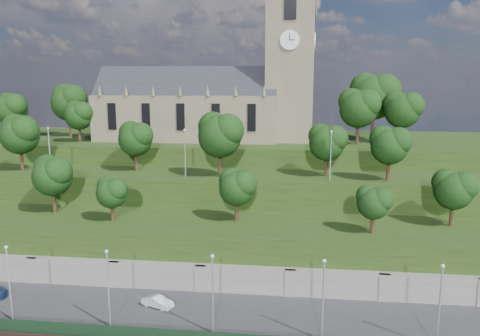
# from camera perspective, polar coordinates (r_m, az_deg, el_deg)

# --- Properties ---
(promenade) EXTENTS (160.00, 12.00, 2.00)m
(promenade) POSITION_cam_1_polar(r_m,az_deg,el_deg) (51.60, -11.77, -17.63)
(promenade) COLOR #2D2D30
(promenade) RESTS_ON ground
(fence) EXTENTS (160.00, 0.10, 1.20)m
(fence) POSITION_cam_1_polar(r_m,az_deg,el_deg) (46.39, -14.07, -18.87)
(fence) COLOR black
(fence) RESTS_ON promenade
(retaining_wall) EXTENTS (160.00, 2.10, 5.00)m
(retaining_wall) POSITION_cam_1_polar(r_m,az_deg,el_deg) (56.07, -9.85, -13.52)
(retaining_wall) COLOR slate
(retaining_wall) RESTS_ON ground
(embankment_lower) EXTENTS (160.00, 12.00, 8.00)m
(embankment_lower) POSITION_cam_1_polar(r_m,az_deg,el_deg) (60.89, -8.26, -10.00)
(embankment_lower) COLOR #1F3411
(embankment_lower) RESTS_ON ground
(embankment_upper) EXTENTS (160.00, 10.00, 12.00)m
(embankment_upper) POSITION_cam_1_polar(r_m,az_deg,el_deg) (70.44, -5.99, -5.44)
(embankment_upper) COLOR #1F3411
(embankment_upper) RESTS_ON ground
(hilltop) EXTENTS (160.00, 32.00, 15.00)m
(hilltop) POSITION_cam_1_polar(r_m,az_deg,el_deg) (90.14, -3.07, -0.97)
(hilltop) COLOR #1F3411
(hilltop) RESTS_ON ground
(church) EXTENTS (38.60, 12.35, 27.60)m
(church) POSITION_cam_1_polar(r_m,az_deg,el_deg) (84.40, -3.11, 8.55)
(church) COLOR brown
(church) RESTS_ON hilltop
(trees_lower) EXTENTS (71.12, 8.71, 7.74)m
(trees_lower) POSITION_cam_1_polar(r_m,az_deg,el_deg) (58.86, -7.94, -2.00)
(trees_lower) COLOR black
(trees_lower) RESTS_ON embankment_lower
(trees_upper) EXTENTS (59.35, 8.57, 9.13)m
(trees_upper) POSITION_cam_1_polar(r_m,az_deg,el_deg) (66.99, -5.06, 3.86)
(trees_upper) COLOR black
(trees_upper) RESTS_ON embankment_upper
(trees_hilltop) EXTENTS (74.88, 16.40, 11.99)m
(trees_hilltop) POSITION_cam_1_polar(r_m,az_deg,el_deg) (83.55, 1.14, 8.06)
(trees_hilltop) COLOR black
(trees_hilltop) RESTS_ON hilltop
(lamp_posts_promenade) EXTENTS (60.36, 0.36, 7.74)m
(lamp_posts_promenade) POSITION_cam_1_polar(r_m,az_deg,el_deg) (46.97, -15.78, -13.31)
(lamp_posts_promenade) COLOR #B2B2B7
(lamp_posts_promenade) RESTS_ON promenade
(lamp_posts_upper) EXTENTS (40.36, 0.36, 6.85)m
(lamp_posts_upper) POSITION_cam_1_polar(r_m,az_deg,el_deg) (65.55, -6.72, 2.32)
(lamp_posts_upper) COLOR #B2B2B7
(lamp_posts_upper) RESTS_ON embankment_upper
(car_middle) EXTENTS (3.71, 2.39, 1.15)m
(car_middle) POSITION_cam_1_polar(r_m,az_deg,el_deg) (51.33, -10.01, -15.75)
(car_middle) COLOR #B9BABE
(car_middle) RESTS_ON promenade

